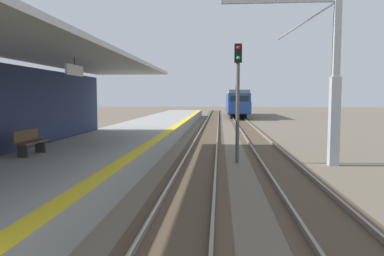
{
  "coord_description": "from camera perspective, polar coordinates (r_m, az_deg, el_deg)",
  "views": [
    {
      "loc": [
        2.76,
        -1.77,
        2.9
      ],
      "look_at": [
        2.04,
        7.84,
        2.1
      ],
      "focal_mm": 34.71,
      "sensor_mm": 36.0,
      "label": 1
    }
  ],
  "objects": [
    {
      "name": "station_platform",
      "position": [
        18.7,
        -12.14,
        -2.88
      ],
      "size": [
        5.0,
        80.0,
        0.91
      ],
      "color": "#999993",
      "rests_on": "ground"
    },
    {
      "name": "track_pair_nearest_platform",
      "position": [
        21.98,
        1.98,
        -2.71
      ],
      "size": [
        2.34,
        120.0,
        0.16
      ],
      "color": "#4C3D2D",
      "rests_on": "ground"
    },
    {
      "name": "track_pair_middle",
      "position": [
        22.11,
        10.83,
        -2.74
      ],
      "size": [
        2.34,
        120.0,
        0.16
      ],
      "color": "#4C3D2D",
      "rests_on": "ground"
    },
    {
      "name": "approaching_train",
      "position": [
        56.42,
        6.85,
        3.99
      ],
      "size": [
        2.93,
        19.6,
        4.76
      ],
      "color": "navy",
      "rests_on": "ground"
    },
    {
      "name": "rail_signal_post",
      "position": [
        16.37,
        7.05,
        5.74
      ],
      "size": [
        0.32,
        0.34,
        5.2
      ],
      "color": "#4C4C4C",
      "rests_on": "ground"
    },
    {
      "name": "catenary_pylon_far_side",
      "position": [
        16.69,
        20.19,
        6.87
      ],
      "size": [
        5.0,
        0.4,
        7.5
      ],
      "color": "#9EA3A8",
      "rests_on": "ground"
    },
    {
      "name": "platform_bench",
      "position": [
        14.05,
        -23.66,
        -1.89
      ],
      "size": [
        0.45,
        1.6,
        0.88
      ],
      "color": "brown",
      "rests_on": "station_platform"
    }
  ]
}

